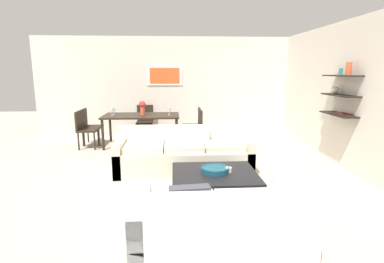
# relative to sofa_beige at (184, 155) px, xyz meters

# --- Properties ---
(ground_plane) EXTENTS (18.00, 18.00, 0.00)m
(ground_plane) POSITION_rel_sofa_beige_xyz_m (-0.01, -0.34, -0.29)
(ground_plane) COLOR #BCB29E
(back_wall_unit) EXTENTS (8.40, 0.09, 2.70)m
(back_wall_unit) POSITION_rel_sofa_beige_xyz_m (0.28, 3.19, 1.06)
(back_wall_unit) COLOR silver
(back_wall_unit) RESTS_ON ground
(right_wall_shelf_unit) EXTENTS (0.34, 8.20, 2.70)m
(right_wall_shelf_unit) POSITION_rel_sofa_beige_xyz_m (3.01, 0.26, 1.06)
(right_wall_shelf_unit) COLOR silver
(right_wall_shelf_unit) RESTS_ON ground
(sofa_beige) EXTENTS (2.38, 0.90, 0.78)m
(sofa_beige) POSITION_rel_sofa_beige_xyz_m (0.00, 0.00, 0.00)
(sofa_beige) COLOR beige
(sofa_beige) RESTS_ON ground
(loveseat_white) EXTENTS (1.64, 0.90, 0.78)m
(loveseat_white) POSITION_rel_sofa_beige_xyz_m (0.24, -2.61, 0.00)
(loveseat_white) COLOR white
(loveseat_white) RESTS_ON ground
(coffee_table) EXTENTS (1.18, 1.03, 0.38)m
(coffee_table) POSITION_rel_sofa_beige_xyz_m (0.39, -1.25, -0.10)
(coffee_table) COLOR black
(coffee_table) RESTS_ON ground
(decorative_bowl) EXTENTS (0.40, 0.40, 0.08)m
(decorative_bowl) POSITION_rel_sofa_beige_xyz_m (0.40, -1.22, 0.13)
(decorative_bowl) COLOR navy
(decorative_bowl) RESTS_ON coffee_table
(candle_jar) EXTENTS (0.09, 0.09, 0.07)m
(candle_jar) POSITION_rel_sofa_beige_xyz_m (0.59, -1.25, 0.12)
(candle_jar) COLOR silver
(candle_jar) RESTS_ON coffee_table
(dining_table) EXTENTS (1.80, 0.96, 0.75)m
(dining_table) POSITION_rel_sofa_beige_xyz_m (-0.95, 1.98, 0.39)
(dining_table) COLOR black
(dining_table) RESTS_ON ground
(dining_chair_right_near) EXTENTS (0.44, 0.44, 0.88)m
(dining_chair_right_near) POSITION_rel_sofa_beige_xyz_m (0.35, 1.77, 0.21)
(dining_chair_right_near) COLOR black
(dining_chair_right_near) RESTS_ON ground
(dining_chair_right_far) EXTENTS (0.44, 0.44, 0.88)m
(dining_chair_right_far) POSITION_rel_sofa_beige_xyz_m (0.35, 2.20, 0.21)
(dining_chair_right_far) COLOR black
(dining_chair_right_far) RESTS_ON ground
(dining_chair_left_far) EXTENTS (0.44, 0.44, 0.88)m
(dining_chair_left_far) POSITION_rel_sofa_beige_xyz_m (-2.26, 2.20, 0.21)
(dining_chair_left_far) COLOR black
(dining_chair_left_far) RESTS_ON ground
(dining_chair_left_near) EXTENTS (0.44, 0.44, 0.88)m
(dining_chair_left_near) POSITION_rel_sofa_beige_xyz_m (-2.26, 1.77, 0.21)
(dining_chair_left_near) COLOR black
(dining_chair_left_near) RESTS_ON ground
(dining_chair_head) EXTENTS (0.44, 0.44, 0.88)m
(dining_chair_head) POSITION_rel_sofa_beige_xyz_m (-0.95, 2.87, 0.21)
(dining_chair_head) COLOR black
(dining_chair_head) RESTS_ON ground
(wine_glass_left_near) EXTENTS (0.06, 0.06, 0.17)m
(wine_glass_left_near) POSITION_rel_sofa_beige_xyz_m (-1.63, 1.86, 0.58)
(wine_glass_left_near) COLOR silver
(wine_glass_left_near) RESTS_ON dining_table
(wine_glass_left_far) EXTENTS (0.07, 0.07, 0.16)m
(wine_glass_left_far) POSITION_rel_sofa_beige_xyz_m (-1.63, 2.10, 0.57)
(wine_glass_left_far) COLOR silver
(wine_glass_left_far) RESTS_ON dining_table
(wine_glass_right_near) EXTENTS (0.08, 0.08, 0.19)m
(wine_glass_right_near) POSITION_rel_sofa_beige_xyz_m (-0.28, 1.86, 0.59)
(wine_glass_right_near) COLOR silver
(wine_glass_right_near) RESTS_ON dining_table
(wine_glass_right_far) EXTENTS (0.08, 0.08, 0.15)m
(wine_glass_right_far) POSITION_rel_sofa_beige_xyz_m (-0.28, 2.10, 0.57)
(wine_glass_right_far) COLOR silver
(wine_glass_right_far) RESTS_ON dining_table
(wine_glass_head) EXTENTS (0.06, 0.06, 0.17)m
(wine_glass_head) POSITION_rel_sofa_beige_xyz_m (-0.95, 2.40, 0.57)
(wine_glass_head) COLOR silver
(wine_glass_head) RESTS_ON dining_table
(centerpiece_vase) EXTENTS (0.16, 0.16, 0.33)m
(centerpiece_vase) POSITION_rel_sofa_beige_xyz_m (-0.92, 1.96, 0.66)
(centerpiece_vase) COLOR #D85933
(centerpiece_vase) RESTS_ON dining_table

